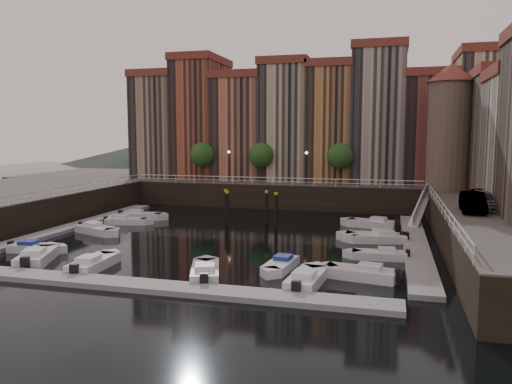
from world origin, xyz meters
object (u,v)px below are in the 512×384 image
(gangway, at_px, (421,206))
(boat_left_2, at_px, (96,230))
(car_a, at_px, (481,197))
(car_b, at_px, (473,203))
(mooring_pilings, at_px, (249,208))
(car_c, at_px, (485,202))
(corner_tower, at_px, (449,125))
(boat_left_3, at_px, (125,221))
(boat_left_0, at_px, (34,248))

(gangway, relative_size, boat_left_2, 1.70)
(car_a, bearing_deg, car_b, -123.90)
(gangway, relative_size, car_a, 2.05)
(mooring_pilings, relative_size, car_a, 1.51)
(boat_left_2, bearing_deg, car_c, 27.40)
(mooring_pilings, bearing_deg, car_c, -12.71)
(mooring_pilings, xyz_separation_m, car_c, (21.61, -4.87, 2.07))
(corner_tower, xyz_separation_m, boat_left_2, (-32.50, -17.43, -9.82))
(boat_left_3, bearing_deg, gangway, 1.70)
(boat_left_3, relative_size, car_c, 0.91)
(mooring_pilings, bearing_deg, car_b, -18.29)
(boat_left_3, relative_size, car_b, 0.93)
(corner_tower, distance_m, car_a, 12.08)
(gangway, height_order, boat_left_0, gangway)
(mooring_pilings, bearing_deg, boat_left_0, -128.59)
(mooring_pilings, xyz_separation_m, car_b, (20.41, -6.74, 2.15))
(car_b, distance_m, car_c, 2.22)
(boat_left_2, distance_m, car_a, 35.36)
(gangway, xyz_separation_m, boat_left_0, (-30.16, -20.74, -1.59))
(corner_tower, bearing_deg, boat_left_0, -142.64)
(corner_tower, height_order, car_c, corner_tower)
(corner_tower, relative_size, boat_left_2, 2.82)
(boat_left_3, bearing_deg, boat_left_0, -106.45)
(boat_left_2, relative_size, car_c, 0.99)
(car_c, bearing_deg, gangway, 125.19)
(boat_left_0, height_order, boat_left_3, boat_left_3)
(car_c, bearing_deg, car_b, -113.07)
(corner_tower, height_order, boat_left_3, corner_tower)
(corner_tower, bearing_deg, car_a, -79.17)
(boat_left_2, xyz_separation_m, car_b, (32.87, 1.76, 3.43))
(boat_left_2, distance_m, boat_left_3, 5.08)
(corner_tower, xyz_separation_m, boat_left_0, (-33.06, -25.24, -9.87))
(car_a, bearing_deg, gangway, 112.54)
(gangway, xyz_separation_m, boat_left_3, (-29.44, -7.85, -1.58))
(gangway, xyz_separation_m, mooring_pilings, (-17.14, -4.43, -0.27))
(car_a, relative_size, car_b, 0.83)
(boat_left_0, xyz_separation_m, boat_left_3, (0.72, 12.89, 0.01))
(gangway, height_order, car_c, car_c)
(boat_left_2, xyz_separation_m, car_c, (34.06, 3.63, 3.34))
(corner_tower, relative_size, boat_left_0, 3.19)
(boat_left_0, distance_m, boat_left_3, 12.91)
(gangway, relative_size, mooring_pilings, 1.36)
(corner_tower, xyz_separation_m, gangway, (-2.90, -4.50, -8.28))
(gangway, bearing_deg, car_c, -64.36)
(car_c, bearing_deg, car_a, 94.29)
(boat_left_2, xyz_separation_m, boat_left_3, (0.16, 5.08, -0.03))
(boat_left_2, bearing_deg, car_a, 33.49)
(boat_left_3, xyz_separation_m, car_a, (34.25, 2.35, 3.35))
(boat_left_2, bearing_deg, boat_left_0, -72.81)
(car_b, bearing_deg, car_a, 77.17)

